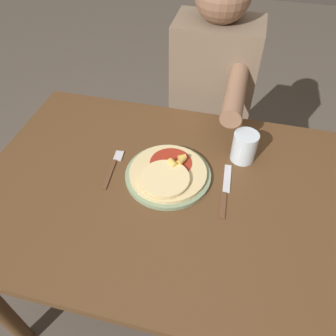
% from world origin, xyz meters
% --- Properties ---
extents(ground_plane, '(8.00, 8.00, 0.00)m').
position_xyz_m(ground_plane, '(0.00, 0.00, 0.00)').
color(ground_plane, brown).
extents(dining_table, '(1.22, 0.82, 0.76)m').
position_xyz_m(dining_table, '(0.00, 0.00, 0.65)').
color(dining_table, brown).
rests_on(dining_table, ground_plane).
extents(plate, '(0.28, 0.28, 0.01)m').
position_xyz_m(plate, '(-0.02, 0.05, 0.77)').
color(plate, gray).
rests_on(plate, dining_table).
extents(pizza, '(0.25, 0.25, 0.04)m').
position_xyz_m(pizza, '(-0.02, 0.04, 0.79)').
color(pizza, '#E0C689').
rests_on(pizza, plate).
extents(fork, '(0.03, 0.18, 0.00)m').
position_xyz_m(fork, '(-0.21, 0.05, 0.76)').
color(fork, brown).
rests_on(fork, dining_table).
extents(knife, '(0.03, 0.22, 0.00)m').
position_xyz_m(knife, '(0.17, 0.03, 0.76)').
color(knife, brown).
rests_on(knife, dining_table).
extents(drinking_glass, '(0.08, 0.08, 0.10)m').
position_xyz_m(drinking_glass, '(0.20, 0.19, 0.81)').
color(drinking_glass, silver).
rests_on(drinking_glass, dining_table).
extents(person_diner, '(0.34, 0.52, 1.24)m').
position_xyz_m(person_diner, '(0.04, 0.60, 0.73)').
color(person_diner, '#2D2D38').
rests_on(person_diner, ground_plane).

